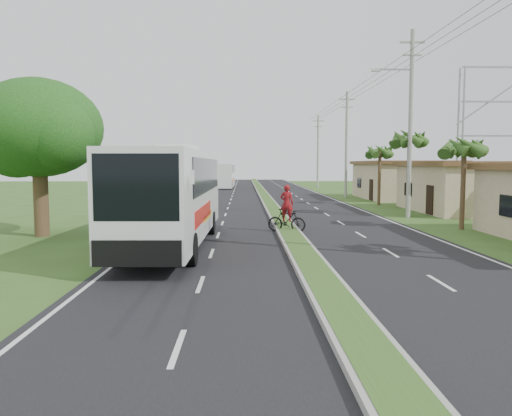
{
  "coord_description": "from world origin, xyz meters",
  "views": [
    {
      "loc": [
        -2.25,
        -14.16,
        3.46
      ],
      "look_at": [
        -1.77,
        4.86,
        1.8
      ],
      "focal_mm": 35.0,
      "sensor_mm": 36.0,
      "label": 1
    }
  ],
  "objects": [
    {
      "name": "ground",
      "position": [
        0.0,
        0.0,
        0.0
      ],
      "size": [
        180.0,
        180.0,
        0.0
      ],
      "primitive_type": "plane",
      "color": "#34501D",
      "rests_on": "ground"
    },
    {
      "name": "road_asphalt",
      "position": [
        0.0,
        20.0,
        0.01
      ],
      "size": [
        14.0,
        160.0,
        0.02
      ],
      "primitive_type": "cube",
      "color": "black",
      "rests_on": "ground"
    },
    {
      "name": "median_strip",
      "position": [
        0.0,
        20.0,
        0.1
      ],
      "size": [
        1.2,
        160.0,
        0.18
      ],
      "color": "gray",
      "rests_on": "ground"
    },
    {
      "name": "lane_edge_left",
      "position": [
        -6.7,
        20.0,
        0.0
      ],
      "size": [
        0.12,
        160.0,
        0.01
      ],
      "primitive_type": "cube",
      "color": "silver",
      "rests_on": "ground"
    },
    {
      "name": "lane_edge_right",
      "position": [
        6.7,
        20.0,
        0.0
      ],
      "size": [
        0.12,
        160.0,
        0.01
      ],
      "primitive_type": "cube",
      "color": "silver",
      "rests_on": "ground"
    },
    {
      "name": "shop_mid",
      "position": [
        14.0,
        22.0,
        1.86
      ],
      "size": [
        7.6,
        10.6,
        3.67
      ],
      "color": "tan",
      "rests_on": "ground"
    },
    {
      "name": "shop_far",
      "position": [
        14.0,
        36.0,
        1.93
      ],
      "size": [
        8.6,
        11.6,
        3.82
      ],
      "color": "tan",
      "rests_on": "ground"
    },
    {
      "name": "palm_verge_b",
      "position": [
        9.4,
        12.0,
        4.36
      ],
      "size": [
        2.4,
        2.4,
        5.05
      ],
      "color": "#473321",
      "rests_on": "ground"
    },
    {
      "name": "palm_verge_c",
      "position": [
        8.8,
        19.0,
        5.12
      ],
      "size": [
        2.4,
        2.4,
        5.85
      ],
      "color": "#473321",
      "rests_on": "ground"
    },
    {
      "name": "palm_verge_d",
      "position": [
        9.3,
        28.0,
        4.55
      ],
      "size": [
        2.4,
        2.4,
        5.25
      ],
      "color": "#473321",
      "rests_on": "ground"
    },
    {
      "name": "shade_tree",
      "position": [
        -12.11,
        10.02,
        5.03
      ],
      "size": [
        6.3,
        6.0,
        7.54
      ],
      "color": "#473321",
      "rests_on": "ground"
    },
    {
      "name": "utility_pole_b",
      "position": [
        8.47,
        18.0,
        6.26
      ],
      "size": [
        3.2,
        0.28,
        12.0
      ],
      "color": "gray",
      "rests_on": "ground"
    },
    {
      "name": "utility_pole_c",
      "position": [
        8.5,
        38.0,
        5.67
      ],
      "size": [
        1.6,
        0.28,
        11.0
      ],
      "color": "gray",
      "rests_on": "ground"
    },
    {
      "name": "utility_pole_d",
      "position": [
        8.5,
        58.0,
        5.42
      ],
      "size": [
        1.6,
        0.28,
        10.5
      ],
      "color": "gray",
      "rests_on": "ground"
    },
    {
      "name": "coach_bus_main",
      "position": [
        -5.2,
        6.97,
        2.37
      ],
      "size": [
        3.08,
        13.37,
        4.3
      ],
      "rotation": [
        0.0,
        0.0,
        -0.02
      ],
      "color": "silver",
      "rests_on": "ground"
    },
    {
      "name": "coach_bus_far",
      "position": [
        -5.05,
        60.36,
        1.99
      ],
      "size": [
        2.91,
        12.12,
        3.51
      ],
      "rotation": [
        0.0,
        0.0,
        -0.02
      ],
      "color": "silver",
      "rests_on": "ground"
    },
    {
      "name": "motorcyclist",
      "position": [
        -0.04,
        11.17,
        0.87
      ],
      "size": [
        2.05,
        1.12,
        2.44
      ],
      "rotation": [
        0.0,
        0.0,
        -0.3
      ],
      "color": "black",
      "rests_on": "ground"
    }
  ]
}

